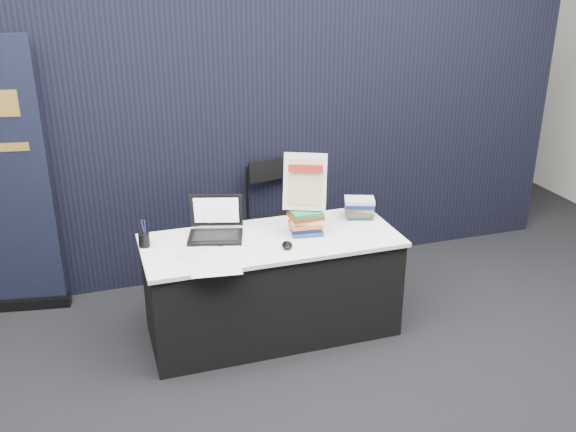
# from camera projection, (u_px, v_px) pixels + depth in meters

# --- Properties ---
(floor) EXTENTS (8.00, 8.00, 0.00)m
(floor) POSITION_uv_depth(u_px,v_px,m) (296.00, 372.00, 4.30)
(floor) COLOR black
(floor) RESTS_ON ground
(wall_back) EXTENTS (8.00, 0.02, 3.50)m
(wall_back) POSITION_uv_depth(u_px,v_px,m) (182.00, 36.00, 7.15)
(wall_back) COLOR #B7B4AD
(wall_back) RESTS_ON floor
(drape_partition) EXTENTS (6.00, 0.08, 2.40)m
(drape_partition) POSITION_uv_depth(u_px,v_px,m) (234.00, 138.00, 5.25)
(drape_partition) COLOR black
(drape_partition) RESTS_ON floor
(display_table) EXTENTS (1.80, 0.75, 0.75)m
(display_table) POSITION_uv_depth(u_px,v_px,m) (272.00, 285.00, 4.64)
(display_table) COLOR black
(display_table) RESTS_ON floor
(laptop) EXTENTS (0.43, 0.39, 0.28)m
(laptop) POSITION_uv_depth(u_px,v_px,m) (214.00, 227.00, 4.51)
(laptop) COLOR black
(laptop) RESTS_ON display_table
(mouse) EXTENTS (0.10, 0.13, 0.04)m
(mouse) POSITION_uv_depth(u_px,v_px,m) (287.00, 245.00, 4.35)
(mouse) COLOR black
(mouse) RESTS_ON display_table
(brochure_left) EXTENTS (0.36, 0.33, 0.00)m
(brochure_left) POSITION_uv_depth(u_px,v_px,m) (201.00, 254.00, 4.26)
(brochure_left) COLOR silver
(brochure_left) RESTS_ON display_table
(brochure_mid) EXTENTS (0.35, 0.27, 0.00)m
(brochure_mid) POSITION_uv_depth(u_px,v_px,m) (216.00, 268.00, 4.07)
(brochure_mid) COLOR silver
(brochure_mid) RESTS_ON display_table
(brochure_right) EXTENTS (0.37, 0.33, 0.00)m
(brochure_right) POSITION_uv_depth(u_px,v_px,m) (225.00, 254.00, 4.25)
(brochure_right) COLOR silver
(brochure_right) RESTS_ON display_table
(pen_cup) EXTENTS (0.08, 0.08, 0.10)m
(pen_cup) POSITION_uv_depth(u_px,v_px,m) (144.00, 240.00, 4.35)
(pen_cup) COLOR black
(pen_cup) RESTS_ON display_table
(book_stack_tall) EXTENTS (0.23, 0.18, 0.18)m
(book_stack_tall) POSITION_uv_depth(u_px,v_px,m) (306.00, 222.00, 4.55)
(book_stack_tall) COLOR #194C5F
(book_stack_tall) RESTS_ON display_table
(book_stack_short) EXTENTS (0.25, 0.22, 0.15)m
(book_stack_short) POSITION_uv_depth(u_px,v_px,m) (359.00, 208.00, 4.83)
(book_stack_short) COLOR #1D6F3B
(book_stack_short) RESTS_ON display_table
(info_sign) EXTENTS (0.32, 0.23, 0.41)m
(info_sign) POSITION_uv_depth(u_px,v_px,m) (305.00, 182.00, 4.47)
(info_sign) COLOR black
(info_sign) RESTS_ON book_stack_tall
(stacking_chair) EXTENTS (0.55, 0.56, 1.03)m
(stacking_chair) POSITION_uv_depth(u_px,v_px,m) (280.00, 218.00, 5.29)
(stacking_chair) COLOR black
(stacking_chair) RESTS_ON floor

